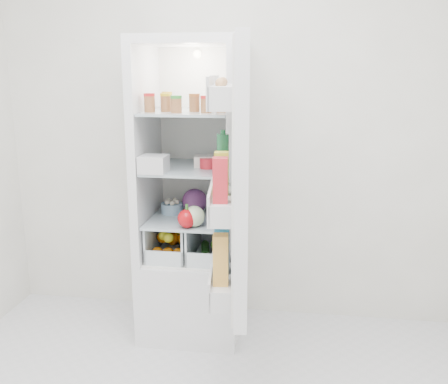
% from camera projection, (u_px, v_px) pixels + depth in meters
% --- Properties ---
extents(room_walls, '(3.02, 3.02, 2.61)m').
position_uv_depth(room_walls, '(172.00, 78.00, 1.67)').
color(room_walls, silver).
rests_on(room_walls, ground).
extents(refrigerator, '(0.60, 0.60, 1.80)m').
position_uv_depth(refrigerator, '(194.00, 227.00, 3.11)').
color(refrigerator, white).
rests_on(refrigerator, ground).
extents(shelf_low, '(0.49, 0.53, 0.01)m').
position_uv_depth(shelf_low, '(192.00, 218.00, 3.04)').
color(shelf_low, '#9FB0BA').
rests_on(shelf_low, refrigerator).
extents(shelf_mid, '(0.49, 0.53, 0.02)m').
position_uv_depth(shelf_mid, '(191.00, 168.00, 2.96)').
color(shelf_mid, '#9FB0BA').
rests_on(shelf_mid, refrigerator).
extents(shelf_top, '(0.49, 0.53, 0.02)m').
position_uv_depth(shelf_top, '(190.00, 112.00, 2.88)').
color(shelf_top, '#9FB0BA').
rests_on(shelf_top, refrigerator).
extents(crisper_left, '(0.23, 0.46, 0.22)m').
position_uv_depth(crisper_left, '(173.00, 237.00, 3.08)').
color(crisper_left, silver).
rests_on(crisper_left, refrigerator).
extents(crisper_right, '(0.23, 0.46, 0.22)m').
position_uv_depth(crisper_right, '(212.00, 239.00, 3.05)').
color(crisper_right, silver).
rests_on(crisper_right, refrigerator).
extents(condiment_jars, '(0.46, 0.32, 0.08)m').
position_uv_depth(condiment_jars, '(183.00, 104.00, 2.79)').
color(condiment_jars, '#B21919').
rests_on(condiment_jars, shelf_top).
extents(squeeze_bottle, '(0.07, 0.07, 0.20)m').
position_uv_depth(squeeze_bottle, '(214.00, 93.00, 2.80)').
color(squeeze_bottle, white).
rests_on(squeeze_bottle, shelf_top).
extents(tub_white, '(0.15, 0.15, 0.10)m').
position_uv_depth(tub_white, '(154.00, 164.00, 2.78)').
color(tub_white, silver).
rests_on(tub_white, shelf_mid).
extents(tub_cream, '(0.13, 0.13, 0.06)m').
position_uv_depth(tub_cream, '(204.00, 161.00, 2.96)').
color(tub_cream, silver).
rests_on(tub_cream, shelf_mid).
extents(tin_red, '(0.11, 0.11, 0.06)m').
position_uv_depth(tin_red, '(207.00, 163.00, 2.91)').
color(tin_red, red).
rests_on(tin_red, shelf_mid).
extents(red_cabbage, '(0.15, 0.15, 0.15)m').
position_uv_depth(red_cabbage, '(195.00, 201.00, 3.09)').
color(red_cabbage, '#4C1B50').
rests_on(red_cabbage, shelf_low).
extents(bell_pepper, '(0.11, 0.11, 0.11)m').
position_uv_depth(bell_pepper, '(187.00, 219.00, 2.81)').
color(bell_pepper, red).
rests_on(bell_pepper, shelf_low).
extents(mushroom_bowl, '(0.14, 0.14, 0.06)m').
position_uv_depth(mushroom_bowl, '(172.00, 208.00, 3.10)').
color(mushroom_bowl, '#8BB0CF').
rests_on(mushroom_bowl, shelf_low).
extents(salad_bag, '(0.12, 0.12, 0.12)m').
position_uv_depth(salad_bag, '(194.00, 216.00, 2.83)').
color(salad_bag, beige).
rests_on(salad_bag, shelf_low).
extents(citrus_pile, '(0.20, 0.31, 0.16)m').
position_uv_depth(citrus_pile, '(172.00, 242.00, 3.07)').
color(citrus_pile, orange).
rests_on(citrus_pile, refrigerator).
extents(veg_pile, '(0.16, 0.30, 0.10)m').
position_uv_depth(veg_pile, '(212.00, 246.00, 3.06)').
color(veg_pile, '#1E4818').
rests_on(veg_pile, refrigerator).
extents(fridge_door, '(0.23, 0.60, 1.30)m').
position_uv_depth(fridge_door, '(235.00, 184.00, 2.35)').
color(fridge_door, white).
rests_on(fridge_door, refrigerator).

